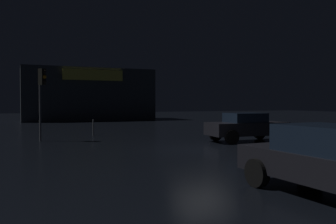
{
  "coord_description": "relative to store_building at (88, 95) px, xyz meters",
  "views": [
    {
      "loc": [
        -7.35,
        -13.31,
        2.05
      ],
      "look_at": [
        0.08,
        4.0,
        1.54
      ],
      "focal_mm": 37.36,
      "sensor_mm": 36.0,
      "label": 1
    }
  ],
  "objects": [
    {
      "name": "ground_plane",
      "position": [
        -0.21,
        -28.47,
        -2.98
      ],
      "size": [
        120.0,
        120.0,
        0.0
      ],
      "primitive_type": "plane",
      "color": "black"
    },
    {
      "name": "store_building",
      "position": [
        0.0,
        0.0,
        0.0
      ],
      "size": [
        14.66,
        6.95,
        5.95
      ],
      "color": "#33383D",
      "rests_on": "ground"
    },
    {
      "name": "traffic_signal_opposite",
      "position": [
        -6.4,
        -22.13,
        -0.0
      ],
      "size": [
        0.42,
        0.42,
        3.85
      ],
      "color": "#595B60",
      "rests_on": "ground"
    },
    {
      "name": "car_near",
      "position": [
        -1.32,
        -36.36,
        -2.17
      ],
      "size": [
        2.15,
        4.63,
        1.55
      ],
      "color": "black",
      "rests_on": "ground"
    },
    {
      "name": "car_far",
      "position": [
        3.46,
        -26.56,
        -2.2
      ],
      "size": [
        4.29,
        2.22,
        1.51
      ],
      "color": "black",
      "rests_on": "ground"
    },
    {
      "name": "bollard_kerb_a",
      "position": [
        -3.31,
        -20.13,
        -2.48
      ],
      "size": [
        0.08,
        0.08,
        1.01
      ],
      "primitive_type": "cylinder",
      "color": "#595B60",
      "rests_on": "ground"
    }
  ]
}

